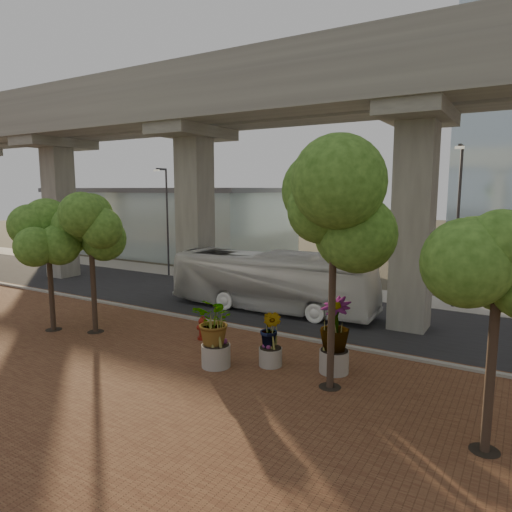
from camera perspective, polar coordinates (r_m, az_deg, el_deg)
The scene contains 18 objects.
ground at distance 22.03m, azimuth 1.75°, elevation -7.96°, with size 160.00×160.00×0.00m, color #3C372B.
brick_plaza at distance 15.91m, azimuth -12.89°, elevation -14.63°, with size 70.00×13.00×0.06m, color brown.
asphalt_road at distance 23.73m, azimuth 4.11°, elevation -6.74°, with size 90.00×8.00×0.04m, color black.
curb_strip at distance 20.36m, azimuth -1.03°, elevation -9.11°, with size 70.00×0.25×0.16m, color gray.
far_sidewalk at distance 28.61m, azimuth 9.09°, elevation -4.18°, with size 90.00×3.00×0.06m, color gray.
transit_viaduct at distance 22.94m, azimuth 4.30°, elevation 11.08°, with size 72.00×5.60×12.40m.
station_pavilion at distance 45.98m, azimuth -10.45°, elevation 4.51°, with size 23.00×13.00×6.30m.
transit_bus at distance 23.33m, azimuth 1.91°, elevation -3.23°, with size 2.54×10.80×3.01m, color silver.
fire_hydrant at distance 19.10m, azimuth -6.68°, elevation -8.93°, with size 0.49×0.44×0.98m.
planter_front at distance 15.94m, azimuth -5.07°, elevation -8.57°, with size 2.24×2.24×2.47m.
planter_right at distance 15.58m, azimuth 9.83°, elevation -8.79°, with size 2.42×2.42×2.59m.
planter_left at distance 16.05m, azimuth 1.84°, elevation -9.47°, with size 1.82×1.82×2.00m.
street_tree_far_west at distance 21.43m, azimuth -24.60°, elevation 2.14°, with size 3.44×3.44×5.67m.
street_tree_near_west at distance 20.39m, azimuth -20.00°, elevation 3.10°, with size 2.96×2.96×5.82m.
street_tree_near_east at distance 13.72m, azimuth 9.74°, elevation 5.24°, with size 4.01×4.01×7.26m.
street_tree_far_east at distance 11.48m, azimuth 28.11°, elevation -0.69°, with size 3.27×3.27×6.04m.
streetlamp_west at distance 32.92m, azimuth -11.16°, elevation 5.13°, with size 0.38×1.10×7.58m.
streetlamp_east at distance 25.56m, azimuth 23.91°, elevation 4.66°, with size 0.41×1.21×8.32m.
Camera 1 is at (10.26, -18.49, 6.18)m, focal length 32.00 mm.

